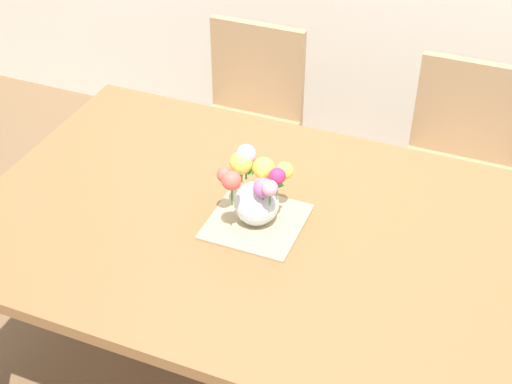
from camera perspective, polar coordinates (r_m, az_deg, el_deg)
name	(u,v)px	position (r m, az deg, el deg)	size (l,w,h in m)	color
ground_plane	(267,382)	(2.74, 0.83, -14.70)	(12.00, 12.00, 0.00)	brown
dining_table	(268,244)	(2.25, 0.99, -4.10)	(1.83, 1.15, 0.75)	olive
chair_left	(248,115)	(3.16, -0.65, 6.07)	(0.42, 0.42, 0.90)	tan
chair_right	(457,160)	(2.99, 15.52, 2.47)	(0.42, 0.42, 0.90)	tan
placemat	(256,222)	(2.21, 0.00, -2.39)	(0.28, 0.28, 0.01)	tan
flower_vase	(255,190)	(2.14, -0.07, 0.17)	(0.21, 0.22, 0.24)	silver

